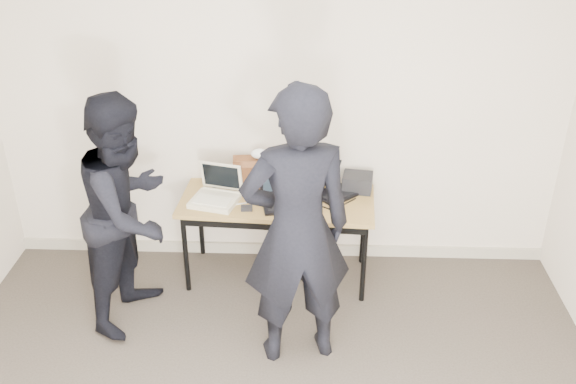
# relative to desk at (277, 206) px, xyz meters

# --- Properties ---
(room) EXTENTS (4.60, 4.60, 2.80)m
(room) POSITION_rel_desk_xyz_m (-0.00, -1.90, 0.69)
(room) COLOR #3F3830
(room) RESTS_ON ground
(desk) EXTENTS (1.54, 0.74, 0.72)m
(desk) POSITION_rel_desk_xyz_m (0.00, 0.00, 0.00)
(desk) COLOR olive
(desk) RESTS_ON ground
(laptop_beige) EXTENTS (0.41, 0.40, 0.27)m
(laptop_beige) POSITION_rel_desk_xyz_m (-0.47, -0.03, 0.11)
(laptop_beige) COLOR beige
(laptop_beige) RESTS_ON desk
(laptop_center) EXTENTS (0.39, 0.38, 0.26)m
(laptop_center) POSITION_rel_desk_xyz_m (0.05, -0.05, 0.12)
(laptop_center) COLOR black
(laptop_center) RESTS_ON desk
(laptop_right) EXTENTS (0.43, 0.42, 0.23)m
(laptop_right) POSITION_rel_desk_xyz_m (0.43, 0.12, 0.11)
(laptop_right) COLOR black
(laptop_right) RESTS_ON desk
(leather_satchel) EXTENTS (0.38, 0.21, 0.25)m
(leather_satchel) POSITION_rel_desk_xyz_m (-0.18, 0.23, 0.19)
(leather_satchel) COLOR brown
(leather_satchel) RESTS_ON desk
(tissue) EXTENTS (0.13, 0.10, 0.08)m
(tissue) POSITION_rel_desk_xyz_m (-0.15, 0.23, 0.34)
(tissue) COLOR white
(tissue) RESTS_ON leather_satchel
(equipment_box) EXTENTS (0.26, 0.23, 0.13)m
(equipment_box) POSITION_rel_desk_xyz_m (0.63, 0.19, 0.13)
(equipment_box) COLOR black
(equipment_box) RESTS_ON desk
(power_brick) EXTENTS (0.09, 0.06, 0.03)m
(power_brick) POSITION_rel_desk_xyz_m (-0.22, -0.17, 0.08)
(power_brick) COLOR black
(power_brick) RESTS_ON desk
(cables) EXTENTS (1.15, 0.41, 0.01)m
(cables) POSITION_rel_desk_xyz_m (0.04, -0.01, 0.06)
(cables) COLOR black
(cables) RESTS_ON desk
(person_typist) EXTENTS (0.81, 0.63, 1.97)m
(person_typist) POSITION_rel_desk_xyz_m (0.18, -0.88, 0.33)
(person_typist) COLOR black
(person_typist) RESTS_ON ground
(person_observer) EXTENTS (0.87, 1.00, 1.74)m
(person_observer) POSITION_rel_desk_xyz_m (-1.02, -0.48, 0.21)
(person_observer) COLOR black
(person_observer) RESTS_ON ground
(baseboard) EXTENTS (4.50, 0.03, 0.10)m
(baseboard) POSITION_rel_desk_xyz_m (-0.00, 0.33, -0.61)
(baseboard) COLOR #ACA48E
(baseboard) RESTS_ON ground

